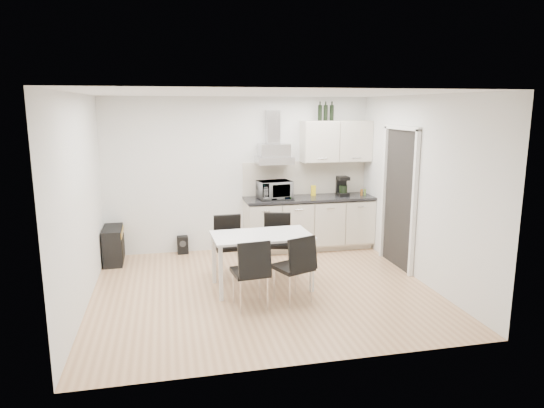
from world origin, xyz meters
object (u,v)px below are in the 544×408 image
Objects in this scene: dining_table at (262,241)px; floor_speaker at (183,245)px; chair_far_left at (230,247)px; chair_far_right at (277,244)px; chair_near_right at (293,268)px; guitar_amp at (113,245)px; kitchenette at (311,202)px; chair_near_left at (250,273)px.

dining_table is 2.13m from floor_speaker.
chair_far_right is at bearing 176.39° from chair_far_left.
guitar_amp is (-2.38, 2.12, -0.16)m from chair_near_right.
floor_speaker is at bearing -29.61° from chair_far_right.
kitchenette is 1.46m from chair_far_right.
chair_far_left is at bearing 99.09° from chair_near_right.
kitchenette is 8.53× the size of floor_speaker.
dining_table is (-1.18, -1.65, -0.17)m from kitchenette.
floor_speaker is (-1.00, 1.81, -0.51)m from dining_table.
chair_far_left is at bearing 121.70° from dining_table.
chair_near_right is 2.71m from floor_speaker.
guitar_amp is at bearing 123.73° from chair_near_left.
kitchenette is 2.04m from dining_table.
guitar_amp is (-3.27, -0.08, -0.55)m from kitchenette.
chair_near_right is at bearing -43.11° from guitar_amp.
chair_far_left is 1.44m from floor_speaker.
chair_far_left is 1.28m from chair_near_right.
chair_near_left is (-1.45, -2.26, -0.39)m from kitchenette.
chair_far_right is 2.64m from guitar_amp.
guitar_amp is (-2.42, 1.03, -0.16)m from chair_far_right.
kitchenette reaches higher than guitar_amp.
floor_speaker is (1.09, 0.25, -0.14)m from guitar_amp.
kitchenette is at bearing -6.76° from floor_speaker.
guitar_amp is (-1.72, 1.01, -0.16)m from chair_far_left.
chair_near_left is 1.28× the size of guitar_amp.
dining_table is 1.53× the size of chair_near_left.
guitar_amp is at bearing -169.47° from floor_speaker.
chair_near_right reaches higher than floor_speaker.
dining_table reaches higher than guitar_amp.
chair_near_right is at bearing 0.23° from chair_near_left.
chair_far_left is 1.00× the size of chair_far_right.
chair_near_right is (-0.04, -1.08, 0.00)m from chair_far_right.
kitchenette is 3.32m from guitar_amp.
chair_far_left is 2.00m from guitar_amp.
dining_table reaches higher than floor_speaker.
kitchenette is 2.86× the size of chair_far_right.
chair_far_left reaches higher than floor_speaker.
chair_far_right is 1.00× the size of chair_near_left.
chair_far_right reaches higher than guitar_amp.
chair_far_right is 1.88m from floor_speaker.
kitchenette is 2.86× the size of chair_near_right.
chair_near_right is (-0.89, -2.20, -0.39)m from kitchenette.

